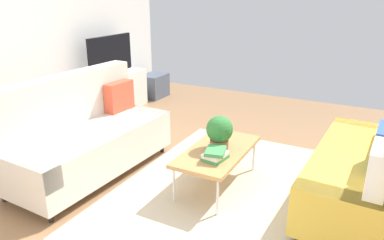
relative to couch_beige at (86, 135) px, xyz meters
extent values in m
plane|color=#936B47|center=(0.25, -1.29, -0.44)|extent=(7.68, 7.68, 0.00)
cube|color=white|center=(0.25, 1.51, 1.01)|extent=(6.40, 0.12, 2.90)
cube|color=beige|center=(0.33, -1.62, -0.44)|extent=(2.90, 2.20, 0.01)
cube|color=beige|center=(-0.02, -0.07, -0.12)|extent=(1.93, 0.92, 0.44)
cube|color=beige|center=(0.00, 0.25, 0.38)|extent=(1.91, 0.28, 0.56)
cube|color=beige|center=(0.83, -0.10, -0.01)|extent=(0.23, 0.85, 0.22)
cube|color=beige|center=(-0.87, -0.04, -0.01)|extent=(0.23, 0.85, 0.22)
cylinder|color=black|center=(0.84, -0.44, -0.39)|extent=(0.05, 0.05, 0.10)
cylinder|color=black|center=(-0.90, -0.37, -0.39)|extent=(0.05, 0.05, 0.10)
cylinder|color=black|center=(0.87, 0.24, -0.39)|extent=(0.05, 0.05, 0.10)
cylinder|color=black|center=(-0.87, 0.30, -0.39)|extent=(0.05, 0.05, 0.10)
cube|color=#D84C33|center=(0.66, 0.04, 0.28)|extent=(0.41, 0.16, 0.36)
cube|color=gold|center=(0.68, -2.77, -0.12)|extent=(1.94, 0.92, 0.44)
cube|color=gold|center=(-0.17, -2.73, -0.01)|extent=(0.24, 0.85, 0.22)
cube|color=gold|center=(1.53, -2.81, -0.01)|extent=(0.24, 0.85, 0.22)
cylinder|color=black|center=(-0.17, -2.39, -0.39)|extent=(0.05, 0.05, 0.10)
cylinder|color=black|center=(1.57, -2.47, -0.39)|extent=(0.05, 0.05, 0.10)
cube|color=white|center=(0.01, -2.88, 0.28)|extent=(0.41, 0.16, 0.36)
cube|color=#3359B2|center=(0.46, -2.90, 0.28)|extent=(0.41, 0.16, 0.36)
cube|color=#B7844C|center=(0.38, -1.42, -0.04)|extent=(1.10, 0.56, 0.04)
cylinder|color=silver|center=(-0.12, -1.19, -0.25)|extent=(0.02, 0.02, 0.38)
cylinder|color=silver|center=(0.88, -1.19, -0.25)|extent=(0.02, 0.02, 0.38)
cylinder|color=silver|center=(-0.12, -1.65, -0.25)|extent=(0.02, 0.02, 0.38)
cylinder|color=silver|center=(0.88, -1.65, -0.25)|extent=(0.02, 0.02, 0.38)
cube|color=silver|center=(1.84, 1.17, -0.12)|extent=(1.40, 0.44, 0.64)
cube|color=black|center=(1.84, 1.15, 0.22)|extent=(0.36, 0.20, 0.04)
cube|color=black|center=(1.84, 1.15, 0.54)|extent=(1.00, 0.05, 0.60)
cube|color=#4C5666|center=(2.94, 1.07, -0.22)|extent=(0.52, 0.40, 0.44)
cylinder|color=brown|center=(0.41, -1.42, 0.03)|extent=(0.19, 0.19, 0.10)
sphere|color=#2D7233|center=(0.41, -1.42, 0.19)|extent=(0.27, 0.27, 0.27)
cube|color=#3F8C4C|center=(0.16, -1.50, 0.00)|extent=(0.26, 0.21, 0.03)
cube|color=silver|center=(0.16, -1.50, 0.03)|extent=(0.26, 0.21, 0.04)
cube|color=#3F8C4C|center=(0.16, -1.50, 0.07)|extent=(0.28, 0.23, 0.04)
cylinder|color=#B24C4C|center=(1.26, 1.22, 0.30)|extent=(0.11, 0.11, 0.19)
cylinder|color=silver|center=(1.43, 1.22, 0.27)|extent=(0.09, 0.09, 0.14)
cylinder|color=silver|center=(1.59, 1.13, 0.30)|extent=(0.04, 0.04, 0.20)
camera|label=1|loc=(-2.75, -2.79, 1.52)|focal=34.05mm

